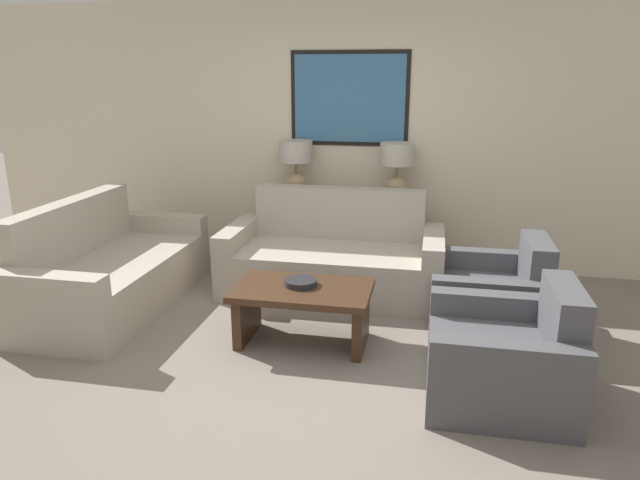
{
  "coord_description": "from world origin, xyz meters",
  "views": [
    {
      "loc": [
        0.86,
        -3.37,
        1.94
      ],
      "look_at": [
        -0.01,
        0.94,
        0.65
      ],
      "focal_mm": 32.0,
      "sensor_mm": 36.0,
      "label": 1
    }
  ],
  "objects_px": {
    "couch_by_side": "(109,272)",
    "coffee_table": "(303,303)",
    "couch_by_back_wall": "(333,260)",
    "table_lamp_right": "(397,164)",
    "armchair_near_back_wall": "(492,299)",
    "console_table": "(345,233)",
    "decorative_bowl": "(301,282)",
    "armchair_near_camera": "(506,359)",
    "table_lamp_left": "(296,161)"
  },
  "relations": [
    {
      "from": "couch_by_back_wall",
      "to": "table_lamp_right",
      "type": "bearing_deg",
      "value": 52.03
    },
    {
      "from": "couch_by_side",
      "to": "armchair_near_camera",
      "type": "relative_size",
      "value": 2.23
    },
    {
      "from": "coffee_table",
      "to": "decorative_bowl",
      "type": "xyz_separation_m",
      "value": [
        -0.02,
        0.04,
        0.15
      ]
    },
    {
      "from": "couch_by_side",
      "to": "coffee_table",
      "type": "height_order",
      "value": "couch_by_side"
    },
    {
      "from": "coffee_table",
      "to": "armchair_near_camera",
      "type": "xyz_separation_m",
      "value": [
        1.39,
        -0.49,
        -0.05
      ]
    },
    {
      "from": "couch_by_back_wall",
      "to": "couch_by_side",
      "type": "relative_size",
      "value": 1.0
    },
    {
      "from": "console_table",
      "to": "table_lamp_right",
      "type": "distance_m",
      "value": 0.88
    },
    {
      "from": "console_table",
      "to": "table_lamp_left",
      "type": "height_order",
      "value": "table_lamp_left"
    },
    {
      "from": "table_lamp_left",
      "to": "couch_by_back_wall",
      "type": "bearing_deg",
      "value": -52.03
    },
    {
      "from": "table_lamp_right",
      "to": "decorative_bowl",
      "type": "bearing_deg",
      "value": -108.22
    },
    {
      "from": "couch_by_side",
      "to": "console_table",
      "type": "bearing_deg",
      "value": 36.11
    },
    {
      "from": "table_lamp_left",
      "to": "decorative_bowl",
      "type": "xyz_separation_m",
      "value": [
        0.44,
        -1.7,
        -0.64
      ]
    },
    {
      "from": "couch_by_side",
      "to": "couch_by_back_wall",
      "type": "bearing_deg",
      "value": 20.81
    },
    {
      "from": "console_table",
      "to": "couch_by_back_wall",
      "type": "relative_size",
      "value": 0.73
    },
    {
      "from": "table_lamp_right",
      "to": "couch_by_side",
      "type": "distance_m",
      "value": 2.82
    },
    {
      "from": "coffee_table",
      "to": "table_lamp_right",
      "type": "bearing_deg",
      "value": 72.81
    },
    {
      "from": "armchair_near_camera",
      "to": "table_lamp_left",
      "type": "bearing_deg",
      "value": 129.7
    },
    {
      "from": "table_lamp_right",
      "to": "armchair_near_back_wall",
      "type": "xyz_separation_m",
      "value": [
        0.85,
        -1.25,
        -0.84
      ]
    },
    {
      "from": "table_lamp_right",
      "to": "armchair_near_camera",
      "type": "bearing_deg",
      "value": -69.18
    },
    {
      "from": "console_table",
      "to": "couch_by_back_wall",
      "type": "height_order",
      "value": "couch_by_back_wall"
    },
    {
      "from": "armchair_near_camera",
      "to": "table_lamp_right",
      "type": "bearing_deg",
      "value": 110.82
    },
    {
      "from": "table_lamp_left",
      "to": "armchair_near_camera",
      "type": "distance_m",
      "value": 3.02
    },
    {
      "from": "couch_by_side",
      "to": "decorative_bowl",
      "type": "relative_size",
      "value": 8.11
    },
    {
      "from": "decorative_bowl",
      "to": "armchair_near_back_wall",
      "type": "relative_size",
      "value": 0.28
    },
    {
      "from": "table_lamp_right",
      "to": "couch_by_side",
      "type": "relative_size",
      "value": 0.28
    },
    {
      "from": "coffee_table",
      "to": "decorative_bowl",
      "type": "bearing_deg",
      "value": 120.72
    },
    {
      "from": "couch_by_back_wall",
      "to": "armchair_near_back_wall",
      "type": "distance_m",
      "value": 1.48
    },
    {
      "from": "table_lamp_right",
      "to": "armchair_near_back_wall",
      "type": "distance_m",
      "value": 1.73
    },
    {
      "from": "table_lamp_left",
      "to": "table_lamp_right",
      "type": "relative_size",
      "value": 1.0
    },
    {
      "from": "table_lamp_right",
      "to": "armchair_near_camera",
      "type": "height_order",
      "value": "table_lamp_right"
    },
    {
      "from": "table_lamp_left",
      "to": "couch_by_back_wall",
      "type": "height_order",
      "value": "table_lamp_left"
    },
    {
      "from": "table_lamp_left",
      "to": "console_table",
      "type": "bearing_deg",
      "value": 0.0
    },
    {
      "from": "table_lamp_right",
      "to": "couch_by_side",
      "type": "bearing_deg",
      "value": -150.18
    },
    {
      "from": "console_table",
      "to": "armchair_near_back_wall",
      "type": "xyz_separation_m",
      "value": [
        1.35,
        -1.25,
        -0.11
      ]
    },
    {
      "from": "console_table",
      "to": "armchair_near_camera",
      "type": "distance_m",
      "value": 2.61
    },
    {
      "from": "couch_by_back_wall",
      "to": "couch_by_side",
      "type": "xyz_separation_m",
      "value": [
        -1.84,
        -0.7,
        0.0
      ]
    },
    {
      "from": "table_lamp_left",
      "to": "armchair_near_camera",
      "type": "xyz_separation_m",
      "value": [
        1.85,
        -2.23,
        -0.84
      ]
    },
    {
      "from": "console_table",
      "to": "table_lamp_right",
      "type": "xyz_separation_m",
      "value": [
        0.5,
        0.0,
        0.72
      ]
    },
    {
      "from": "table_lamp_left",
      "to": "couch_by_back_wall",
      "type": "xyz_separation_m",
      "value": [
        0.5,
        -0.64,
        -0.8
      ]
    },
    {
      "from": "couch_by_side",
      "to": "armchair_near_camera",
      "type": "bearing_deg",
      "value": -15.56
    },
    {
      "from": "couch_by_back_wall",
      "to": "table_lamp_left",
      "type": "bearing_deg",
      "value": 127.97
    },
    {
      "from": "table_lamp_right",
      "to": "coffee_table",
      "type": "xyz_separation_m",
      "value": [
        -0.54,
        -1.74,
        -0.78
      ]
    },
    {
      "from": "console_table",
      "to": "decorative_bowl",
      "type": "xyz_separation_m",
      "value": [
        -0.06,
        -1.7,
        0.09
      ]
    },
    {
      "from": "table_lamp_right",
      "to": "couch_by_back_wall",
      "type": "distance_m",
      "value": 1.14
    },
    {
      "from": "armchair_near_camera",
      "to": "coffee_table",
      "type": "bearing_deg",
      "value": 160.48
    },
    {
      "from": "couch_by_side",
      "to": "coffee_table",
      "type": "distance_m",
      "value": 1.85
    },
    {
      "from": "couch_by_back_wall",
      "to": "decorative_bowl",
      "type": "distance_m",
      "value": 1.07
    },
    {
      "from": "console_table",
      "to": "coffee_table",
      "type": "height_order",
      "value": "console_table"
    },
    {
      "from": "table_lamp_left",
      "to": "armchair_near_back_wall",
      "type": "height_order",
      "value": "table_lamp_left"
    },
    {
      "from": "coffee_table",
      "to": "armchair_near_camera",
      "type": "distance_m",
      "value": 1.47
    }
  ]
}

